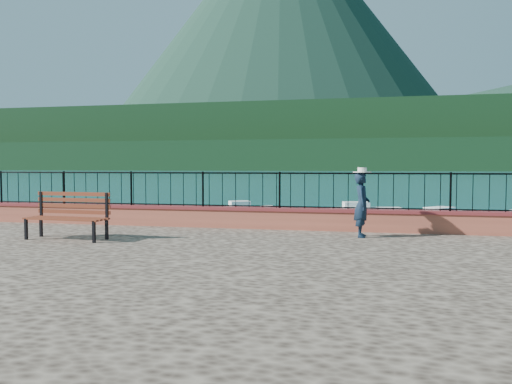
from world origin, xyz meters
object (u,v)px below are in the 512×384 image
at_px(boat_0, 186,221).
at_px(boat_3, 248,207).
at_px(boat_4, 367,208).
at_px(person, 362,205).
at_px(park_bench, 67,226).
at_px(boat_2, 447,214).
at_px(boat_1, 378,228).

distance_m(boat_0, boat_3, 8.34).
height_order(boat_0, boat_4, same).
relative_size(person, boat_0, 0.37).
bearing_deg(person, boat_0, 41.19).
relative_size(person, boat_3, 0.46).
bearing_deg(park_bench, person, 19.22).
bearing_deg(boat_3, boat_0, -123.29).
xyz_separation_m(person, boat_2, (4.26, 15.52, -1.58)).
height_order(person, boat_2, person).
bearing_deg(boat_1, park_bench, -104.73).
xyz_separation_m(park_bench, person, (6.75, 1.90, 0.46)).
bearing_deg(person, boat_4, -0.23).
xyz_separation_m(park_bench, boat_2, (11.01, 17.42, -1.13)).
height_order(person, boat_1, person).
bearing_deg(boat_4, boat_0, -143.95).
bearing_deg(boat_2, boat_0, 160.03).
distance_m(boat_1, boat_2, 7.91).
relative_size(boat_0, boat_3, 1.24).
bearing_deg(park_bench, boat_1, 58.47).
bearing_deg(park_bench, boat_3, 94.36).
bearing_deg(boat_2, person, -153.01).
xyz_separation_m(boat_2, boat_3, (-11.30, 1.88, 0.00)).
bearing_deg(boat_4, person, -102.49).
xyz_separation_m(person, boat_0, (-7.95, 9.11, -1.58)).
relative_size(boat_2, boat_4, 1.00).
bearing_deg(person, boat_2, -15.27).
bearing_deg(boat_2, boat_3, 122.88).
relative_size(boat_3, boat_4, 0.81).
bearing_deg(boat_0, boat_4, 38.32).
bearing_deg(boat_0, person, -58.80).
distance_m(park_bench, person, 7.03).
distance_m(boat_3, boat_4, 7.17).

